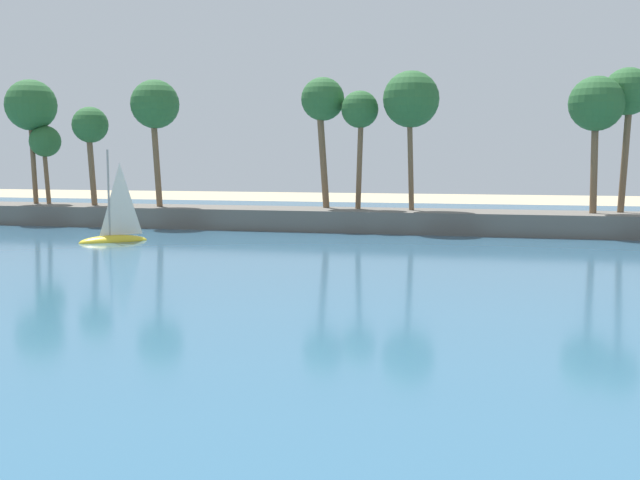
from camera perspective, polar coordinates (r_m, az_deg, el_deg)
The scene contains 3 objects.
sea at distance 55.09m, azimuth 10.94°, elevation -0.20°, with size 220.00×94.36×0.06m, color #33607F.
palm_headland at distance 62.23m, azimuth 9.09°, elevation 4.80°, with size 92.36×6.23×13.28m.
sailboat_near_shore at distance 56.42m, azimuth -15.15°, elevation 0.52°, with size 4.55×4.40×7.07m.
Camera 1 is at (2.93, -0.73, 5.99)m, focal length 42.64 mm.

